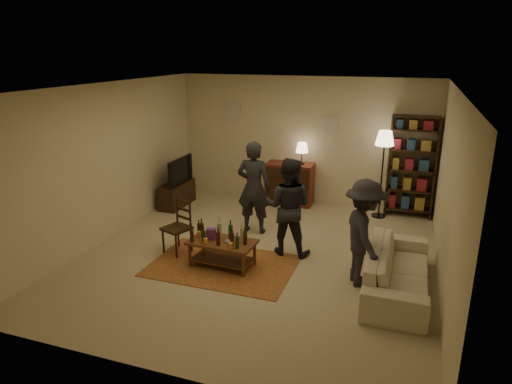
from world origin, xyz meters
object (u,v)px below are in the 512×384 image
at_px(coffee_table, 221,243).
at_px(person_right, 288,207).
at_px(bookshelf, 412,166).
at_px(sofa, 398,270).
at_px(person_left, 254,187).
at_px(person_by_sofa, 364,233).
at_px(floor_lamp, 384,144).
at_px(dining_chair, 179,224).
at_px(tv_stand, 177,188).
at_px(dresser, 290,183).

xyz_separation_m(coffee_table, person_right, (0.84, 0.80, 0.42)).
height_order(bookshelf, sofa, bookshelf).
bearing_deg(person_left, person_by_sofa, 145.93).
bearing_deg(floor_lamp, person_by_sofa, -90.25).
relative_size(dining_chair, sofa, 0.44).
bearing_deg(coffee_table, person_right, 43.66).
bearing_deg(person_left, tv_stand, -23.59).
height_order(dining_chair, dresser, dresser).
bearing_deg(tv_stand, person_right, -27.95).
height_order(person_right, person_by_sofa, person_right).
bearing_deg(coffee_table, dresser, 86.19).
distance_m(dresser, person_left, 1.80).
xyz_separation_m(dresser, person_left, (-0.21, -1.75, 0.37)).
xyz_separation_m(dining_chair, floor_lamp, (2.98, 2.79, 0.99)).
height_order(dining_chair, sofa, dining_chair).
distance_m(dining_chair, person_by_sofa, 2.98).
height_order(dresser, person_by_sofa, person_by_sofa).
height_order(person_left, person_by_sofa, person_left).
bearing_deg(person_right, dining_chair, 16.97).
distance_m(coffee_table, dining_chair, 0.90).
bearing_deg(coffee_table, bookshelf, 51.21).
relative_size(person_left, person_by_sofa, 1.09).
xyz_separation_m(dining_chair, tv_stand, (-1.18, 2.06, -0.10)).
relative_size(dresser, bookshelf, 0.67).
distance_m(dining_chair, dresser, 3.17).
bearing_deg(tv_stand, dresser, 22.07).
bearing_deg(dining_chair, tv_stand, 140.33).
relative_size(coffee_table, bookshelf, 0.52).
bearing_deg(person_by_sofa, person_right, 39.74).
relative_size(sofa, person_by_sofa, 1.34).
bearing_deg(bookshelf, person_right, -125.97).
xyz_separation_m(tv_stand, floor_lamp, (4.16, 0.73, 1.09)).
bearing_deg(bookshelf, floor_lamp, -154.66).
distance_m(dresser, floor_lamp, 2.16).
distance_m(bookshelf, floor_lamp, 0.74).
distance_m(coffee_table, person_right, 1.23).
relative_size(floor_lamp, person_left, 1.03).
relative_size(tv_stand, person_by_sofa, 0.68).
height_order(floor_lamp, sofa, floor_lamp).
relative_size(tv_stand, sofa, 0.51).
bearing_deg(dining_chair, person_left, 75.59).
xyz_separation_m(dining_chair, bookshelf, (3.51, 3.04, 0.55)).
xyz_separation_m(dresser, person_by_sofa, (1.89, -3.09, 0.30)).
bearing_deg(tv_stand, person_by_sofa, -27.74).
bearing_deg(person_right, tv_stand, -28.64).
relative_size(dresser, person_by_sofa, 0.88).
height_order(floor_lamp, person_by_sofa, floor_lamp).
distance_m(coffee_table, bookshelf, 4.29).
bearing_deg(dresser, person_by_sofa, -58.54).
bearing_deg(tv_stand, floor_lamp, 9.93).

